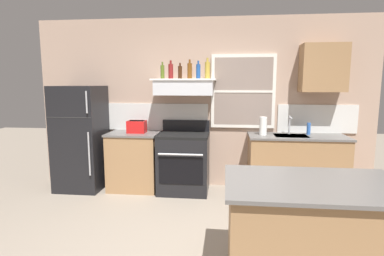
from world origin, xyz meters
The scene contains 18 objects.
back_wall centered at (0.03, 2.23, 1.35)m, with size 5.40×0.11×2.70m.
refrigerator centered at (-1.90, 1.84, 0.82)m, with size 0.70×0.72×1.64m.
counter_left_of_stove centered at (-1.05, 1.90, 0.46)m, with size 0.79×0.63×0.91m.
toaster centered at (-0.99, 1.89, 1.01)m, with size 0.30×0.20×0.19m.
stove_range centered at (-0.25, 1.86, 0.46)m, with size 0.76×0.69×1.09m.
range_hood_shelf centered at (-0.25, 1.96, 1.62)m, with size 0.96×0.52×0.24m.
bottle_olive_oil_square centered at (-0.59, 1.94, 1.85)m, with size 0.06×0.06×0.25m.
bottle_red_label_wine centered at (-0.46, 1.98, 1.86)m, with size 0.07×0.07×0.28m.
bottle_brown_stout centered at (-0.32, 2.00, 1.85)m, with size 0.06×0.06×0.24m.
bottle_amber_wine centered at (-0.18, 2.01, 1.87)m, with size 0.07×0.07×0.29m.
bottle_blue_liqueur centered at (-0.04, 1.95, 1.86)m, with size 0.07×0.07×0.27m.
bottle_champagne_gold_foil centered at (0.10, 2.02, 1.88)m, with size 0.08×0.08×0.31m.
counter_right_with_sink centered at (1.45, 1.90, 0.46)m, with size 1.43×0.63×0.91m.
sink_faucet centered at (1.35, 2.00, 1.08)m, with size 0.03×0.17×0.28m.
paper_towel_roll centered at (0.94, 1.90, 1.04)m, with size 0.11×0.11×0.27m, color white.
dish_soap_bottle centered at (1.63, 2.00, 1.00)m, with size 0.06×0.06×0.18m, color blue.
kitchen_island centered at (1.09, -0.32, 0.46)m, with size 1.40×0.90×0.91m.
upper_cabinet_right centered at (1.80, 2.04, 1.90)m, with size 0.64×0.32×0.70m.
Camera 1 is at (0.38, -2.70, 1.68)m, focal length 28.53 mm.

